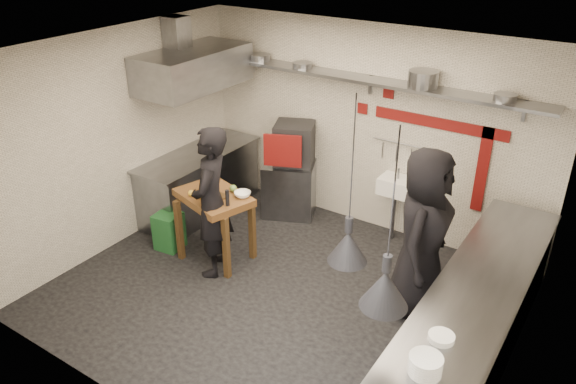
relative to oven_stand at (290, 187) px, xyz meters
The scene contains 47 objects.
floor 2.07m from the oven_stand, 59.47° to the right, with size 5.00×5.00×0.00m, color black.
ceiling 3.14m from the oven_stand, 59.47° to the right, with size 5.00×5.00×0.00m, color beige.
wall_back 1.48m from the oven_stand, 18.79° to the left, with size 5.00×0.04×2.80m, color silver.
wall_front 4.11m from the oven_stand, 75.00° to the right, with size 5.00×0.04×2.80m, color silver.
wall_left 2.49m from the oven_stand, 130.02° to the right, with size 0.04×4.20×2.80m, color silver.
wall_right 4.07m from the oven_stand, 26.35° to the right, with size 0.04×4.20×2.80m, color silver.
red_band_horiz 2.38m from the oven_stand, ahead, with size 1.70×0.02×0.14m, color maroon.
red_band_vert 2.72m from the oven_stand, ahead, with size 0.14×0.02×1.10m, color maroon.
red_tile_a 2.04m from the oven_stand, 14.48° to the left, with size 0.14×0.02×0.14m, color maroon.
red_tile_b 1.62m from the oven_stand, 19.57° to the left, with size 0.14×0.02×0.14m, color maroon.
back_shelf 2.01m from the oven_stand, ahead, with size 4.60×0.34×0.04m, color slate.
shelf_bracket_left 1.87m from the oven_stand, 159.72° to the left, with size 0.04×0.06×0.24m, color slate.
shelf_bracket_mid 1.95m from the oven_stand, 17.29° to the left, with size 0.04×0.06×0.24m, color slate.
shelf_bracket_right 3.36m from the oven_stand, ahead, with size 0.04×0.06×0.24m, color slate.
pan_far_left 1.90m from the oven_stand, 164.50° to the left, with size 0.29×0.29×0.09m, color slate.
pan_mid_left 1.79m from the oven_stand, 62.83° to the left, with size 0.26×0.26×0.07m, color slate.
stock_pot 2.56m from the oven_stand, ahead, with size 0.36×0.36×0.20m, color slate.
pan_right 3.26m from the oven_stand, ahead, with size 0.25×0.25×0.08m, color slate.
oven_stand is the anchor object (origin of this frame).
combi_oven 0.69m from the oven_stand, 37.22° to the left, with size 0.54×0.50×0.58m, color black.
oven_door 0.75m from the oven_stand, 76.57° to the right, with size 0.53×0.03×0.46m, color maroon.
oven_glass 0.74m from the oven_stand, 88.98° to the right, with size 0.39×0.02×0.34m, color black.
hand_sink 1.64m from the oven_stand, ahead, with size 0.46×0.34×0.22m, color white.
sink_tap 1.69m from the oven_stand, ahead, with size 0.03×0.03×0.14m, color slate.
sink_drain 1.59m from the oven_stand, ahead, with size 0.06×0.06×0.66m, color slate.
utensil_rail 1.86m from the oven_stand, 11.13° to the left, with size 0.02×0.02×0.90m, color slate.
counter_right 3.63m from the oven_stand, 28.80° to the right, with size 0.70×3.80×0.90m, color slate.
counter_right_top 3.67m from the oven_stand, 28.80° to the right, with size 0.76×3.90×0.03m, color slate.
plate_stack 4.37m from the oven_stand, 43.23° to the right, with size 0.25×0.25×0.15m, color white.
small_bowl_right 4.07m from the oven_stand, 39.09° to the right, with size 0.22×0.22×0.05m, color white.
counter_left 1.32m from the oven_stand, 148.00° to the right, with size 0.70×1.90×0.90m, color slate.
counter_left_top 1.42m from the oven_stand, 148.00° to the right, with size 0.76×2.00×0.03m, color slate.
extractor_hood 2.17m from the oven_stand, 146.81° to the right, with size 0.78×1.60×0.50m, color slate.
hood_duct 2.62m from the oven_stand, 152.07° to the right, with size 0.28×0.28×0.50m, color slate.
green_bin 1.88m from the oven_stand, 114.55° to the right, with size 0.32×0.32×0.50m, color #1E5928.
prep_table 1.56m from the oven_stand, 93.62° to the right, with size 0.92×0.64×0.92m, color brown, non-canonical shape.
cutting_board 1.69m from the oven_stand, 91.66° to the right, with size 0.31×0.22×0.03m, color #473118.
pepper_mill 1.81m from the oven_stand, 82.11° to the right, with size 0.05×0.05×0.20m, color black.
lemon_a 1.85m from the oven_stand, 99.32° to the right, with size 0.08×0.08×0.08m, color yellow.
lemon_b 1.82m from the oven_stand, 94.58° to the right, with size 0.07×0.07×0.07m, color yellow.
veg_ball 1.49m from the oven_stand, 87.25° to the right, with size 0.09×0.09×0.09m, color #729C46.
steel_tray 1.52m from the oven_stand, 103.57° to the right, with size 0.17×0.11×0.03m, color slate.
bowl 1.53m from the oven_stand, 80.30° to the right, with size 0.20×0.20×0.06m, color white.
heat_lamp_near 3.67m from the oven_stand, 47.96° to the right, with size 0.35×0.35×1.51m, color black, non-canonical shape.
heat_lamp_far 4.34m from the oven_stand, 46.56° to the right, with size 0.37×0.37×1.45m, color black, non-canonical shape.
chef_left 1.85m from the oven_stand, 88.28° to the right, with size 0.69×0.45×1.88m, color black.
chef_right 2.72m from the oven_stand, 24.84° to the right, with size 0.94×0.61×1.93m, color black.
Camera 1 is at (3.00, -4.40, 4.04)m, focal length 35.00 mm.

